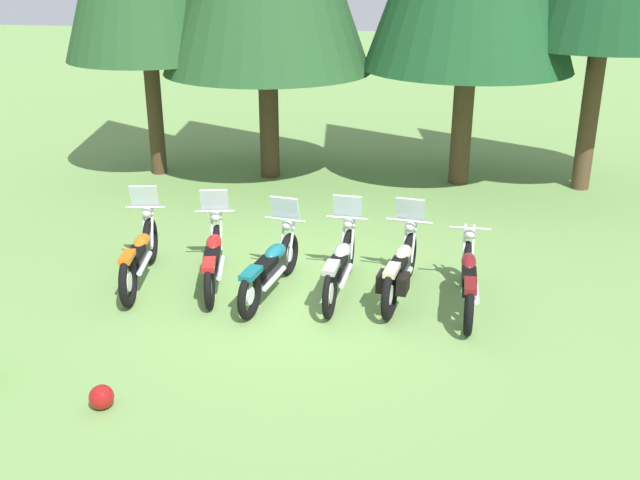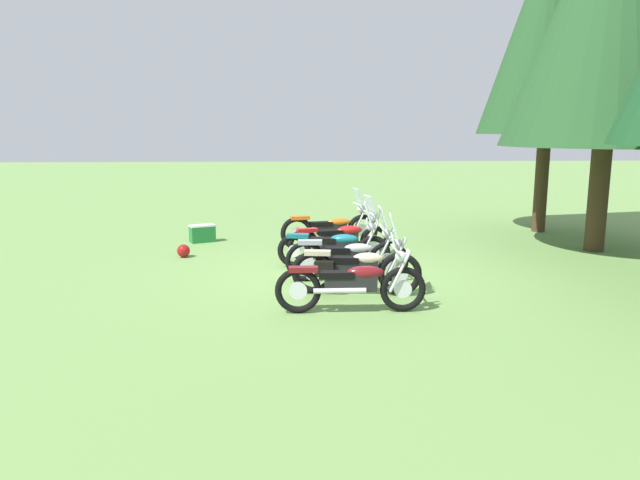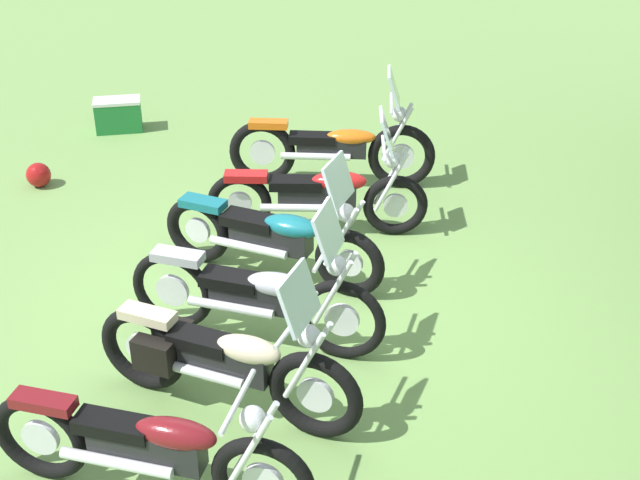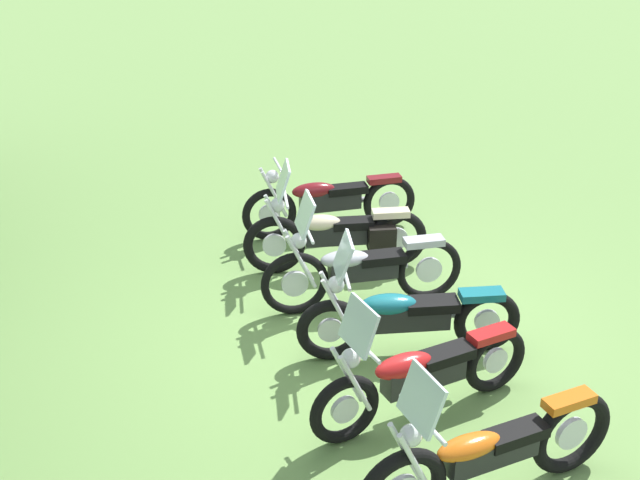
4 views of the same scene
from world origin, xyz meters
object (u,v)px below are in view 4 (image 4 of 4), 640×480
Objects in this scene: motorcycle_3 at (360,268)px; motorcycle_4 at (338,234)px; motorcycle_1 at (420,374)px; motorcycle_0 at (488,454)px; motorcycle_5 at (329,201)px; motorcycle_2 at (407,316)px.

motorcycle_4 is at bearing -87.03° from motorcycle_3.
motorcycle_1 is 1.02× the size of motorcycle_4.
motorcycle_1 is (1.14, 0.14, -0.01)m from motorcycle_0.
motorcycle_2 is at bearing 90.89° from motorcycle_5.
motorcycle_1 is at bearing 87.60° from motorcycle_5.
motorcycle_1 is 1.98m from motorcycle_3.
motorcycle_1 is 0.99× the size of motorcycle_3.
motorcycle_5 is (3.87, -0.17, -0.01)m from motorcycle_1.
motorcycle_4 is at bearing -103.48° from motorcycle_1.
motorcycle_1 is 2.88m from motorcycle_4.
motorcycle_4 is (0.89, 0.01, -0.01)m from motorcycle_3.
motorcycle_2 is 1.92m from motorcycle_4.
motorcycle_4 is at bearing -98.97° from motorcycle_0.
motorcycle_0 is 1.03× the size of motorcycle_3.
motorcycle_0 is 1.04× the size of motorcycle_1.
motorcycle_2 is 1.04m from motorcycle_3.
motorcycle_5 is at bearing -91.91° from motorcycle_3.
motorcycle_0 is 1.03× the size of motorcycle_2.
motorcycle_2 is at bearing -102.56° from motorcycle_0.
motorcycle_5 is at bearing -105.57° from motorcycle_1.
motorcycle_0 is 1.07× the size of motorcycle_4.
motorcycle_4 is (1.92, 0.19, 0.01)m from motorcycle_2.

